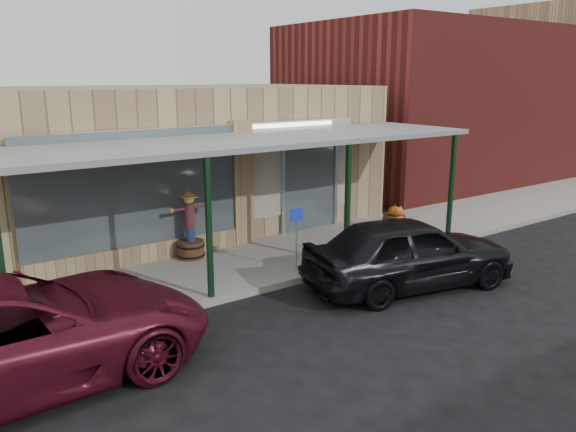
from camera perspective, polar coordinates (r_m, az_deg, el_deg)
ground at (r=10.93m, az=6.18°, el=-10.28°), size 120.00×120.00×0.00m
sidewalk at (r=13.61m, az=-3.91°, el=-4.93°), size 40.00×3.20×0.15m
storefront at (r=17.11m, az=-12.09°, el=5.66°), size 12.00×6.25×4.20m
awning at (r=12.92m, az=-4.04°, el=7.43°), size 12.00×3.00×3.04m
block_buildings_near at (r=18.75m, az=-7.92°, el=11.68°), size 61.00×8.00×8.00m
barrel_scarecrow at (r=13.86m, az=-9.89°, el=-1.96°), size 0.99×0.83×1.68m
barrel_pumpkin at (r=16.50m, az=10.72°, el=-0.50°), size 0.75×0.75×0.76m
handicap_sign at (r=12.70m, az=0.88°, el=-1.51°), size 0.29×0.10×1.45m
parked_sedan at (r=12.41m, az=12.22°, el=-3.60°), size 4.96×2.81×1.59m
car_maroon at (r=9.26m, az=-26.72°, el=-10.76°), size 6.13×3.03×1.67m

